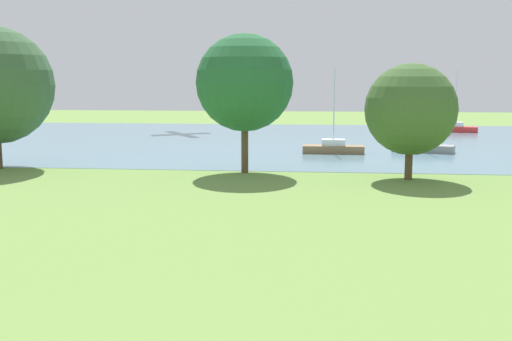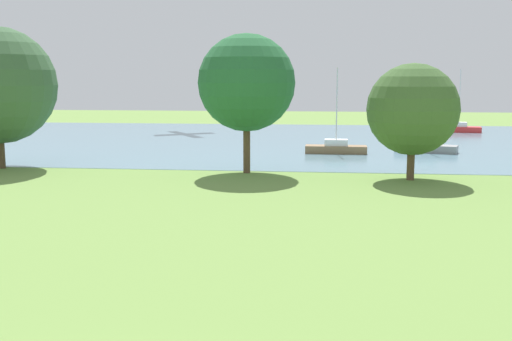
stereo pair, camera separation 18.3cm
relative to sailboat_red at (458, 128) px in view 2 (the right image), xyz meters
The scene contains 7 objects.
ground_plane 43.34m from the sailboat_red, 116.27° to the right, with size 160.00×160.00×0.00m, color olive.
water_surface 22.05m from the sailboat_red, 150.49° to the right, with size 140.00×40.00×0.02m, color #62899C.
sailboat_red is the anchor object (origin of this frame).
sailboat_brown 24.94m from the sailboat_red, 123.42° to the right, with size 4.82×1.56×6.69m.
sailboat_gray 20.42m from the sailboat_red, 108.67° to the right, with size 5.03×2.89×6.00m.
tree_east_far 37.38m from the sailboat_red, 121.77° to the right, with size 6.02×6.02×8.62m.
tree_west_far 34.70m from the sailboat_red, 106.23° to the right, with size 5.29×5.29×6.76m.
Camera 2 is at (4.46, -8.27, 5.88)m, focal length 42.83 mm.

